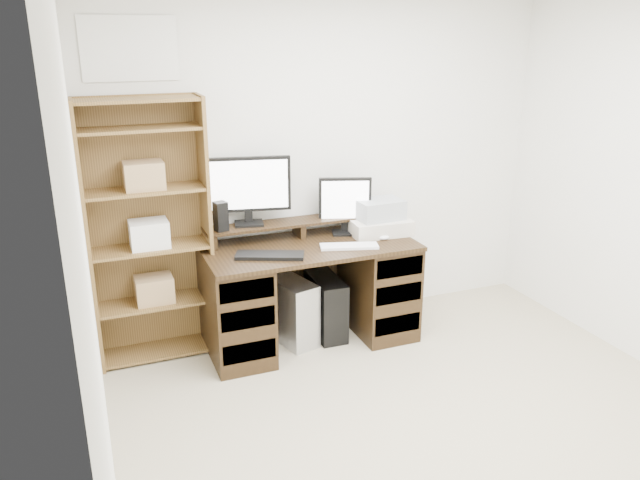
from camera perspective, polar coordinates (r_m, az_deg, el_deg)
room at (r=3.01m, az=15.11°, el=-0.25°), size 3.54×4.04×2.54m
desk at (r=4.54m, az=-0.99°, el=-4.71°), size 1.50×0.70×0.75m
riser_shelf at (r=4.57m, az=-1.93°, el=1.49°), size 1.40×0.22×0.12m
monitor_wide at (r=4.43m, az=-6.66°, el=4.83°), size 0.61×0.20×0.49m
monitor_small at (r=4.60m, az=2.29°, el=3.36°), size 0.38×0.19×0.42m
speaker at (r=4.35m, az=-9.06°, el=2.15°), size 0.10×0.10×0.21m
keyboard_black at (r=4.18m, az=-4.61°, el=-1.41°), size 0.48×0.32×0.03m
keyboard_white at (r=4.35m, az=2.68°, el=-0.57°), size 0.42×0.23×0.02m
mouse at (r=4.53m, az=5.88°, el=0.22°), size 0.08×0.05×0.03m
printer at (r=4.67m, az=5.38°, el=1.31°), size 0.46×0.36×0.11m
basket at (r=4.63m, az=5.43°, el=2.81°), size 0.35×0.26×0.14m
tower_silver at (r=4.61m, az=-2.78°, el=-6.40°), size 0.33×0.52×0.48m
tower_black at (r=4.70m, az=0.53°, el=-6.04°), size 0.21×0.46×0.45m
bookshelf at (r=4.33m, az=-15.41°, el=0.86°), size 0.80×0.30×1.80m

